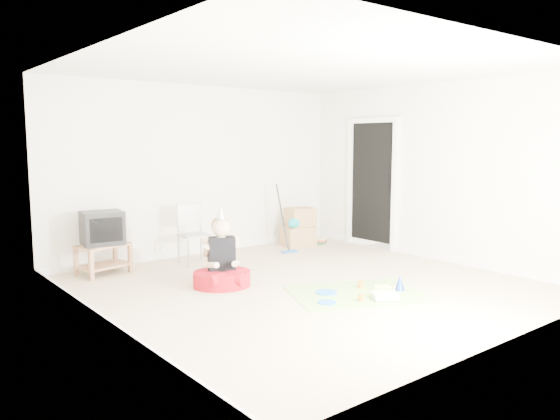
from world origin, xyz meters
TOP-DOWN VIEW (x-y plane):
  - ground at (0.00, 0.00)m, footprint 5.00×5.00m
  - doorway_recess at (2.48, 1.20)m, footprint 0.02×0.90m
  - tv_stand at (-1.73, 2.10)m, footprint 0.72×0.54m
  - crt_tv at (-1.73, 2.10)m, footprint 0.55×0.48m
  - folding_chair at (-0.49, 1.88)m, footprint 0.42×0.40m
  - cardboard_boxes at (1.56, 1.99)m, footprint 0.59×0.48m
  - floor_mop at (1.10, 1.68)m, footprint 0.27×0.36m
  - book_pile at (1.97, 1.99)m, footprint 0.31×0.35m
  - seated_woman at (-0.84, 0.61)m, footprint 0.90×0.90m
  - party_mat at (0.22, -0.63)m, footprint 1.82×1.60m
  - birthday_cake at (0.29, -0.99)m, footprint 0.34×0.33m
  - blue_plate_near at (-0.05, -0.40)m, footprint 0.32×0.32m
  - blue_plate_far at (-0.32, -0.69)m, footprint 0.28×0.28m
  - orange_cup_near at (0.42, -0.50)m, footprint 0.10×0.10m
  - orange_cup_far at (0.03, -0.88)m, footprint 0.09×0.09m
  - blue_party_hat at (0.72, -0.85)m, footprint 0.15×0.15m

SIDE VIEW (x-z plane):
  - ground at x=0.00m, z-range 0.00..0.00m
  - party_mat at x=0.22m, z-range 0.00..0.01m
  - blue_plate_far at x=-0.32m, z-range 0.01..0.02m
  - blue_plate_near at x=-0.05m, z-range 0.01..0.02m
  - birthday_cake at x=0.29m, z-range -0.03..0.11m
  - orange_cup_far at x=0.03m, z-range 0.01..0.08m
  - orange_cup_near at x=0.42m, z-range 0.01..0.08m
  - book_pile at x=1.97m, z-range 0.00..0.09m
  - blue_party_hat at x=0.72m, z-range 0.01..0.19m
  - seated_woman at x=-0.84m, z-range -0.28..0.72m
  - tv_stand at x=-1.73m, z-range 0.04..0.45m
  - floor_mop at x=1.10m, z-range -0.27..0.80m
  - cardboard_boxes at x=1.56m, z-range -0.01..0.63m
  - folding_chair at x=-0.49m, z-range -0.01..0.86m
  - crt_tv at x=-1.73m, z-range 0.40..0.84m
  - doorway_recess at x=2.48m, z-range 0.00..2.05m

